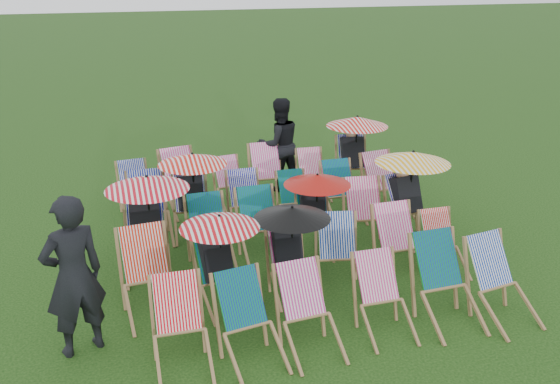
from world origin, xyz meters
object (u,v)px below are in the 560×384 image
object	(u,v)px
deckchair_5	(504,283)
person_left	(73,276)
person_rear	(279,144)
deckchair_0	(181,328)
deckchair_29	(355,152)

from	to	relation	value
deckchair_5	person_left	bearing A→B (deg)	161.83
person_left	person_rear	world-z (taller)	person_left
deckchair_0	deckchair_5	xyz separation A→B (m)	(3.83, -0.14, 0.02)
person_left	person_rear	bearing A→B (deg)	-150.28
person_rear	deckchair_5	bearing A→B (deg)	96.44
deckchair_29	person_rear	xyz separation A→B (m)	(-1.37, 0.39, 0.15)
deckchair_29	deckchair_5	bearing A→B (deg)	-80.55
deckchair_0	person_left	size ratio (longest dim) A/B	0.50
deckchair_29	person_left	distance (m)	6.43
deckchair_5	person_rear	size ratio (longest dim) A/B	0.56
deckchair_0	deckchair_29	world-z (taller)	deckchair_29
person_left	person_rear	size ratio (longest dim) A/B	1.05
deckchair_0	person_left	world-z (taller)	person_left
deckchair_0	person_rear	xyz separation A→B (m)	(2.56, 5.07, 0.41)
person_left	deckchair_5	bearing A→B (deg)	149.90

